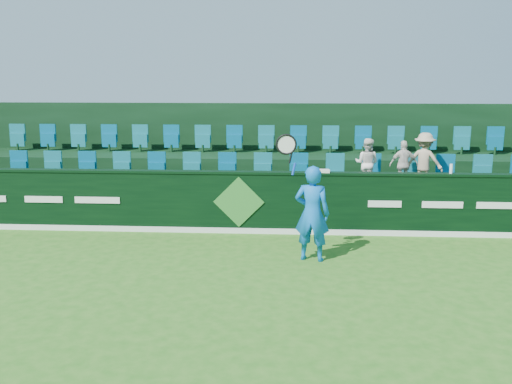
# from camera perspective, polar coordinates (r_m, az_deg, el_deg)

# --- Properties ---
(ground) EXTENTS (60.00, 60.00, 0.00)m
(ground) POSITION_cam_1_polar(r_m,az_deg,el_deg) (8.75, -4.08, -11.11)
(ground) COLOR #256818
(ground) RESTS_ON ground
(sponsor_hoarding) EXTENTS (16.00, 0.25, 1.35)m
(sponsor_hoarding) POSITION_cam_1_polar(r_m,az_deg,el_deg) (12.35, -1.67, -1.01)
(sponsor_hoarding) COLOR black
(sponsor_hoarding) RESTS_ON ground
(stand_tier_front) EXTENTS (16.00, 2.00, 0.80)m
(stand_tier_front) POSITION_cam_1_polar(r_m,az_deg,el_deg) (13.48, -1.26, -1.12)
(stand_tier_front) COLOR black
(stand_tier_front) RESTS_ON ground
(stand_tier_back) EXTENTS (16.00, 1.80, 1.30)m
(stand_tier_back) POSITION_cam_1_polar(r_m,az_deg,el_deg) (15.28, -0.67, 1.37)
(stand_tier_back) COLOR black
(stand_tier_back) RESTS_ON ground
(stand_rear) EXTENTS (16.00, 4.10, 2.60)m
(stand_rear) POSITION_cam_1_polar(r_m,az_deg,el_deg) (15.63, -0.55, 3.71)
(stand_rear) COLOR black
(stand_rear) RESTS_ON ground
(seat_row_front) EXTENTS (13.50, 0.50, 0.60)m
(seat_row_front) POSITION_cam_1_polar(r_m,az_deg,el_deg) (13.73, -1.13, 2.10)
(seat_row_front) COLOR #126A77
(seat_row_front) RESTS_ON stand_tier_front
(seat_row_back) EXTENTS (13.50, 0.50, 0.60)m
(seat_row_back) POSITION_cam_1_polar(r_m,az_deg,el_deg) (15.44, -0.59, 5.04)
(seat_row_back) COLOR #126A77
(seat_row_back) RESTS_ON stand_tier_back
(tennis_player) EXTENTS (1.07, 0.56, 2.39)m
(tennis_player) POSITION_cam_1_polar(r_m,az_deg,el_deg) (10.49, 5.60, -2.06)
(tennis_player) COLOR blue
(tennis_player) RESTS_ON ground
(spectator_left) EXTENTS (0.68, 0.61, 1.16)m
(spectator_left) POSITION_cam_1_polar(r_m,az_deg,el_deg) (13.38, 11.02, 2.84)
(spectator_left) COLOR white
(spectator_left) RESTS_ON stand_tier_front
(spectator_middle) EXTENTS (0.67, 0.31, 1.11)m
(spectator_middle) POSITION_cam_1_polar(r_m,az_deg,el_deg) (13.52, 14.54, 2.67)
(spectator_middle) COLOR silver
(spectator_middle) RESTS_ON stand_tier_front
(spectator_right) EXTENTS (0.96, 0.78, 1.29)m
(spectator_right) POSITION_cam_1_polar(r_m,az_deg,el_deg) (13.60, 16.47, 3.00)
(spectator_right) COLOR tan
(spectator_right) RESTS_ON stand_tier_front
(towel) EXTENTS (0.36, 0.23, 0.05)m
(towel) POSITION_cam_1_polar(r_m,az_deg,el_deg) (12.18, 6.53, 2.11)
(towel) COLOR silver
(towel) RESTS_ON sponsor_hoarding
(drinks_bottle) EXTENTS (0.06, 0.06, 0.20)m
(drinks_bottle) POSITION_cam_1_polar(r_m,az_deg,el_deg) (12.60, 18.93, 2.22)
(drinks_bottle) COLOR white
(drinks_bottle) RESTS_ON sponsor_hoarding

